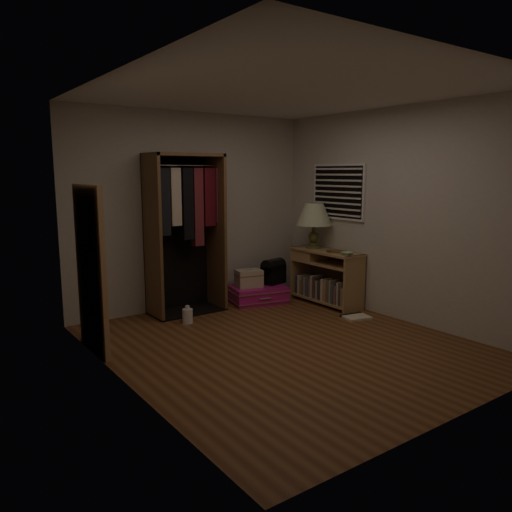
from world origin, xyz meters
The scene contains 13 objects.
ground centered at (0.00, 0.00, 0.00)m, with size 4.00×4.00×0.00m, color brown.
room_walls centered at (0.08, 0.04, 1.50)m, with size 3.52×4.02×2.60m.
console_bookshelf centered at (1.53, 1.05, 0.39)m, with size 0.42×1.12×0.75m.
open_wardrobe centered at (-0.21, 1.77, 1.22)m, with size 1.05×0.50×2.05m.
floor_mirror centered at (-1.70, 1.00, 0.85)m, with size 0.06×0.80×1.70m.
pink_suitcase centered at (0.79, 1.60, 0.12)m, with size 0.88×0.72×0.23m.
train_case centered at (0.67, 1.63, 0.36)m, with size 0.40×0.32×0.26m.
black_bag centered at (1.08, 1.60, 0.42)m, with size 0.37×0.28×0.36m.
table_lamp centered at (1.54, 1.27, 1.22)m, with size 0.58×0.58×0.64m.
brass_tray centered at (1.54, 0.84, 0.76)m, with size 0.27×0.27×0.01m.
ceramic_bowl centered at (1.49, 0.57, 0.77)m, with size 0.15×0.15×0.04m, color #9FBD9D.
white_jug centered at (-0.48, 1.29, 0.09)m, with size 0.16×0.16×0.22m.
floor_book centered at (1.35, 0.26, 0.01)m, with size 0.37×0.32×0.03m.
Camera 1 is at (-3.21, -3.96, 1.82)m, focal length 35.00 mm.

